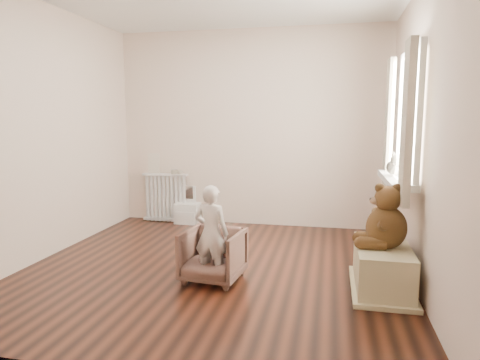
% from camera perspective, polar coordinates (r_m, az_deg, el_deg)
% --- Properties ---
extents(floor, '(3.60, 3.60, 0.01)m').
position_cam_1_polar(floor, '(4.25, -3.33, -11.55)').
color(floor, black).
rests_on(floor, ground).
extents(back_wall, '(3.60, 0.02, 2.60)m').
position_cam_1_polar(back_wall, '(5.75, 1.39, 6.86)').
color(back_wall, '#EEE5CB').
rests_on(back_wall, ground).
extents(front_wall, '(3.60, 0.02, 2.60)m').
position_cam_1_polar(front_wall, '(2.32, -15.59, 4.63)').
color(front_wall, '#EEE5CB').
rests_on(front_wall, ground).
extents(left_wall, '(0.02, 3.60, 2.60)m').
position_cam_1_polar(left_wall, '(4.81, -24.73, 5.86)').
color(left_wall, '#EEE5CB').
rests_on(left_wall, ground).
extents(right_wall, '(0.02, 3.60, 2.60)m').
position_cam_1_polar(right_wall, '(3.92, 22.91, 5.61)').
color(right_wall, '#EEE5CB').
rests_on(right_wall, ground).
extents(window, '(0.03, 0.90, 1.10)m').
position_cam_1_polar(window, '(4.21, 21.73, 7.85)').
color(window, white).
rests_on(window, right_wall).
extents(window_sill, '(0.22, 1.10, 0.06)m').
position_cam_1_polar(window_sill, '(4.23, 20.11, 0.04)').
color(window_sill, silver).
rests_on(window_sill, right_wall).
extents(curtain_left, '(0.06, 0.26, 1.30)m').
position_cam_1_polar(curtain_left, '(3.63, 21.42, 6.96)').
color(curtain_left, '#BFB49A').
rests_on(curtain_left, right_wall).
extents(curtain_right, '(0.06, 0.26, 1.30)m').
position_cam_1_polar(curtain_right, '(4.75, 19.25, 7.22)').
color(curtain_right, '#BFB49A').
rests_on(curtain_right, right_wall).
extents(radiator, '(0.64, 0.12, 0.68)m').
position_cam_1_polar(radiator, '(6.06, -9.88, -1.85)').
color(radiator, silver).
rests_on(radiator, floor).
extents(paper_doll, '(0.17, 0.01, 0.28)m').
position_cam_1_polar(paper_doll, '(6.07, -11.43, 2.19)').
color(paper_doll, beige).
rests_on(paper_doll, radiator).
extents(tin_a, '(0.10, 0.10, 0.06)m').
position_cam_1_polar(tin_a, '(5.97, -8.71, 1.08)').
color(tin_a, '#A59E8C').
rests_on(tin_a, radiator).
extents(tin_b, '(0.08, 0.08, 0.04)m').
position_cam_1_polar(tin_b, '(5.94, -7.99, 0.99)').
color(tin_b, '#A59E8C').
rests_on(tin_b, radiator).
extents(toy_vanity, '(0.33, 0.23, 0.51)m').
position_cam_1_polar(toy_vanity, '(5.94, -7.01, -3.12)').
color(toy_vanity, silver).
rests_on(toy_vanity, floor).
extents(armchair, '(0.55, 0.57, 0.46)m').
position_cam_1_polar(armchair, '(3.86, -3.62, -9.96)').
color(armchair, brown).
rests_on(armchair, floor).
extents(child, '(0.33, 0.24, 0.85)m').
position_cam_1_polar(child, '(3.75, -3.86, -7.09)').
color(child, silver).
rests_on(child, armchair).
extents(toy_bench, '(0.43, 0.82, 0.38)m').
position_cam_1_polar(toy_bench, '(3.85, 18.45, -10.93)').
color(toy_bench, beige).
rests_on(toy_bench, floor).
extents(teddy_bear, '(0.44, 0.35, 0.52)m').
position_cam_1_polar(teddy_bear, '(3.69, 19.01, -4.20)').
color(teddy_bear, '#36220E').
rests_on(teddy_bear, toy_bench).
extents(plush_cat, '(0.25, 0.30, 0.22)m').
position_cam_1_polar(plush_cat, '(4.26, 19.97, 1.87)').
color(plush_cat, '#6E685C').
rests_on(plush_cat, window_sill).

